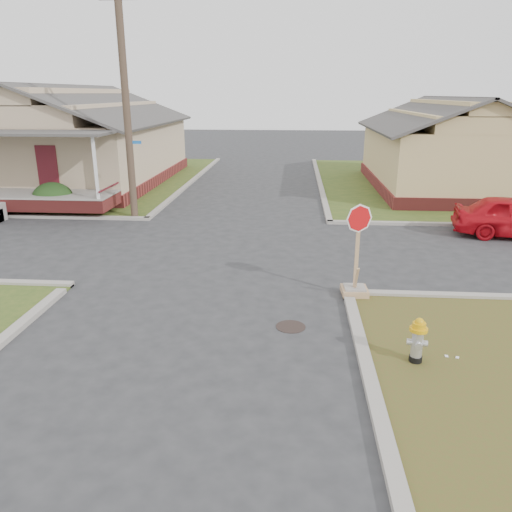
{
  "coord_description": "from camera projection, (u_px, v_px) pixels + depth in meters",
  "views": [
    {
      "loc": [
        2.21,
        -10.28,
        4.8
      ],
      "look_at": [
        1.33,
        1.0,
        1.1
      ],
      "focal_mm": 35.0,
      "sensor_mm": 36.0,
      "label": 1
    }
  ],
  "objects": [
    {
      "name": "ground",
      "position": [
        195.0,
        314.0,
        11.4
      ],
      "size": [
        120.0,
        120.0,
        0.0
      ],
      "primitive_type": "plane",
      "color": "#2B2B2E",
      "rests_on": "ground"
    },
    {
      "name": "verge_far_left",
      "position": [
        37.0,
        178.0,
        29.41
      ],
      "size": [
        19.0,
        19.0,
        0.05
      ],
      "primitive_type": "cube",
      "color": "#334C1B",
      "rests_on": "ground"
    },
    {
      "name": "curbs",
      "position": [
        225.0,
        249.0,
        16.14
      ],
      "size": [
        80.0,
        40.0,
        0.12
      ],
      "primitive_type": null,
      "color": "gray",
      "rests_on": "ground"
    },
    {
      "name": "manhole",
      "position": [
        291.0,
        327.0,
        10.76
      ],
      "size": [
        0.64,
        0.64,
        0.01
      ],
      "primitive_type": "cylinder",
      "color": "black",
      "rests_on": "ground"
    },
    {
      "name": "corner_house",
      "position": [
        72.0,
        142.0,
        27.24
      ],
      "size": [
        10.1,
        15.5,
        5.3
      ],
      "color": "maroon",
      "rests_on": "ground"
    },
    {
      "name": "side_house_yellow",
      "position": [
        447.0,
        147.0,
        25.62
      ],
      "size": [
        7.6,
        11.6,
        4.7
      ],
      "color": "maroon",
      "rests_on": "ground"
    },
    {
      "name": "utility_pole",
      "position": [
        126.0,
        97.0,
        18.7
      ],
      "size": [
        1.8,
        0.28,
        9.0
      ],
      "color": "#423126",
      "rests_on": "ground"
    },
    {
      "name": "fire_hydrant",
      "position": [
        418.0,
        338.0,
        9.14
      ],
      "size": [
        0.33,
        0.33,
        0.88
      ],
      "rotation": [
        0.0,
        0.0,
        -0.18
      ],
      "color": "black",
      "rests_on": "ground"
    },
    {
      "name": "stop_sign",
      "position": [
        355.0,
        275.0,
        12.24
      ],
      "size": [
        0.65,
        0.63,
        2.29
      ],
      "rotation": [
        0.0,
        0.0,
        0.04
      ],
      "color": "tan",
      "rests_on": "ground"
    },
    {
      "name": "hedge_right",
      "position": [
        53.0,
        198.0,
        20.71
      ],
      "size": [
        1.57,
        1.29,
        1.2
      ],
      "primitive_type": "ellipsoid",
      "color": "black",
      "rests_on": "verge_far_left"
    }
  ]
}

